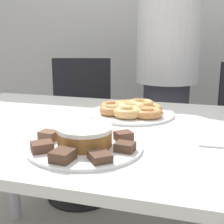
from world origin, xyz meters
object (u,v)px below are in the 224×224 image
object	(u,v)px
napkin	(220,142)
plate_donuts	(131,114)
frosted_cake	(85,136)
person_standing	(167,74)
plate_cake	(85,147)
office_chair_left	(80,131)

from	to	relation	value
napkin	plate_donuts	bearing A→B (deg)	142.94
frosted_cake	person_standing	bearing A→B (deg)	84.33
plate_cake	plate_donuts	xyz separation A→B (m)	(0.04, 0.42, 0.00)
frosted_cake	office_chair_left	bearing A→B (deg)	113.30
office_chair_left	plate_donuts	world-z (taller)	office_chair_left
plate_cake	person_standing	bearing A→B (deg)	84.33
person_standing	office_chair_left	xyz separation A→B (m)	(-0.56, -0.01, -0.40)
person_standing	plate_donuts	distance (m)	0.65
person_standing	office_chair_left	size ratio (longest dim) A/B	1.76
plate_donuts	frosted_cake	world-z (taller)	frosted_cake
person_standing	frosted_cake	xyz separation A→B (m)	(-0.11, -1.06, -0.06)
office_chair_left	plate_cake	world-z (taller)	office_chair_left
plate_cake	frosted_cake	size ratio (longest dim) A/B	2.09
plate_donuts	frosted_cake	distance (m)	0.42
plate_cake	frosted_cake	distance (m)	0.03
napkin	frosted_cake	bearing A→B (deg)	-156.66
plate_donuts	napkin	xyz separation A→B (m)	(0.34, -0.26, -0.00)
plate_cake	napkin	world-z (taller)	plate_cake
plate_donuts	frosted_cake	bearing A→B (deg)	-95.27
office_chair_left	napkin	size ratio (longest dim) A/B	6.70
person_standing	napkin	distance (m)	0.94
office_chair_left	frosted_cake	world-z (taller)	office_chair_left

